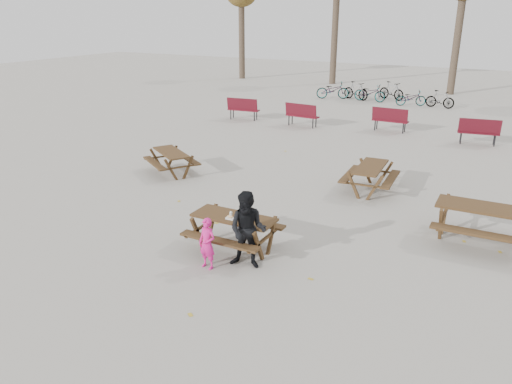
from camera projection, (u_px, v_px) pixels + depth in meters
The scene contains 13 objects.
ground at pixel (234, 249), 10.83m from camera, with size 80.00×80.00×0.00m, color gray.
main_picnic_table at pixel (234, 224), 10.63m from camera, with size 1.80×1.45×0.78m.
food_tray at pixel (230, 218), 10.41m from camera, with size 0.18×0.11×0.04m, color white.
bread_roll at pixel (230, 216), 10.40m from camera, with size 0.14×0.06×0.05m, color tan.
soda_bottle at pixel (231, 216), 10.41m from camera, with size 0.07×0.07×0.17m.
child at pixel (207, 244), 9.88m from camera, with size 0.39×0.25×1.06m, color #E31C85.
adult at pixel (248, 230), 9.84m from camera, with size 0.78×0.60×1.60m, color black.
picnic_table_east at pixel (483, 225), 10.94m from camera, with size 2.04×1.64×0.88m, color #342013, non-canonical shape.
picnic_table_north at pixel (172, 163), 15.73m from camera, with size 1.66×1.33×0.71m, color #342013, non-canonical shape.
picnic_table_far at pixel (370, 179), 14.18m from camera, with size 1.74×1.40×0.75m, color #342013, non-canonical shape.
park_bench_row at pixel (347, 118), 21.45m from camera, with size 11.84×1.40×1.03m.
bicycle_row at pixel (375, 93), 28.09m from camera, with size 7.75×2.55×1.02m.
fallen_leaves at pixel (301, 214), 12.68m from camera, with size 11.00×11.00×0.01m, color gold, non-canonical shape.
Camera 1 is at (5.00, -8.37, 4.89)m, focal length 35.00 mm.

